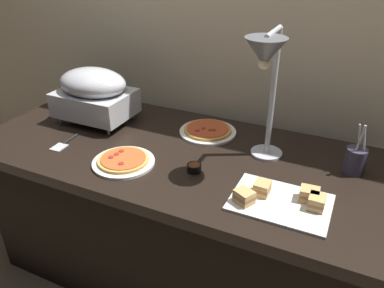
# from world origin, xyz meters

# --- Properties ---
(ground_plane) EXTENTS (8.00, 8.00, 0.00)m
(ground_plane) POSITION_xyz_m (0.00, 0.00, 0.00)
(ground_plane) COLOR brown
(back_wall) EXTENTS (4.40, 0.04, 2.40)m
(back_wall) POSITION_xyz_m (0.00, 0.50, 1.20)
(back_wall) COLOR #C6B593
(back_wall) RESTS_ON ground_plane
(buffet_table) EXTENTS (1.90, 0.84, 0.76)m
(buffet_table) POSITION_xyz_m (0.00, 0.00, 0.39)
(buffet_table) COLOR black
(buffet_table) RESTS_ON ground_plane
(chafing_dish) EXTENTS (0.38, 0.28, 0.28)m
(chafing_dish) POSITION_xyz_m (-0.52, 0.11, 0.92)
(chafing_dish) COLOR #B7BABF
(chafing_dish) RESTS_ON buffet_table
(heat_lamp) EXTENTS (0.15, 0.33, 0.57)m
(heat_lamp) POSITION_xyz_m (0.39, -0.01, 1.20)
(heat_lamp) COLOR #B7BABF
(heat_lamp) RESTS_ON buffet_table
(pizza_plate_front) EXTENTS (0.28, 0.28, 0.03)m
(pizza_plate_front) POSITION_xyz_m (0.07, 0.22, 0.77)
(pizza_plate_front) COLOR white
(pizza_plate_front) RESTS_ON buffet_table
(pizza_plate_center) EXTENTS (0.27, 0.27, 0.03)m
(pizza_plate_center) POSITION_xyz_m (-0.15, -0.20, 0.77)
(pizza_plate_center) COLOR white
(pizza_plate_center) RESTS_ON buffet_table
(sandwich_platter) EXTENTS (0.36, 0.25, 0.06)m
(sandwich_platter) POSITION_xyz_m (0.53, -0.19, 0.78)
(sandwich_platter) COLOR white
(sandwich_platter) RESTS_ON buffet_table
(sauce_cup_near) EXTENTS (0.06, 0.06, 0.03)m
(sauce_cup_near) POSITION_xyz_m (0.15, -0.13, 0.78)
(sauce_cup_near) COLOR black
(sauce_cup_near) RESTS_ON buffet_table
(utensil_holder) EXTENTS (0.08, 0.08, 0.22)m
(utensil_holder) POSITION_xyz_m (0.75, 0.15, 0.82)
(utensil_holder) COLOR #383347
(utensil_holder) RESTS_ON buffet_table
(serving_spatula) EXTENTS (0.06, 0.17, 0.01)m
(serving_spatula) POSITION_xyz_m (-0.50, -0.17, 0.76)
(serving_spatula) COLOR #B7BABF
(serving_spatula) RESTS_ON buffet_table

